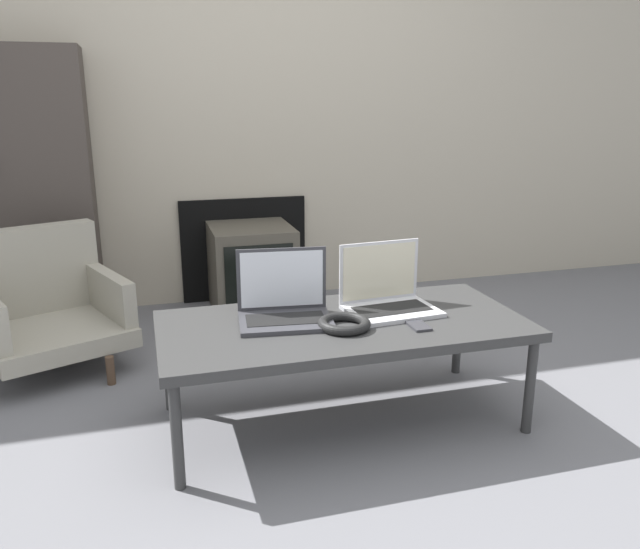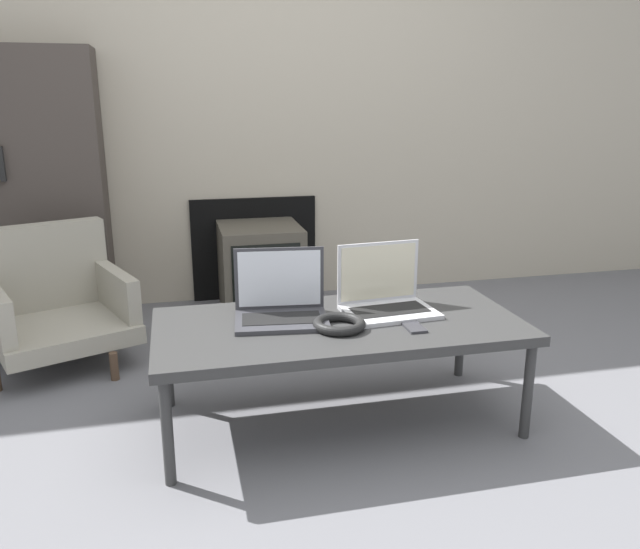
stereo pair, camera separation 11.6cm
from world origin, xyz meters
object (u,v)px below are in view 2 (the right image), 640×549
object	(u,v)px
laptop_left	(281,304)
phone	(412,326)
laptop_right	(385,296)
armchair	(55,300)
headphones	(339,324)
tv	(261,268)

from	to	relation	value
laptop_left	phone	distance (m)	0.48
laptop_right	armchair	bearing A→B (deg)	143.74
headphones	armchair	distance (m)	1.45
laptop_left	phone	bearing A→B (deg)	-17.02
laptop_left	headphones	distance (m)	0.24
armchair	tv	bearing A→B (deg)	2.09
headphones	tv	size ratio (longest dim) A/B	0.38
headphones	laptop_right	bearing A→B (deg)	34.32
laptop_left	headphones	size ratio (longest dim) A/B	1.92
headphones	tv	distance (m)	1.42
laptop_right	phone	distance (m)	0.20
laptop_left	laptop_right	bearing A→B (deg)	6.66
laptop_left	tv	world-z (taller)	laptop_left
laptop_left	armchair	world-z (taller)	laptop_left
armchair	headphones	bearing A→B (deg)	-63.44
laptop_right	laptop_left	bearing A→B (deg)	175.19
phone	tv	world-z (taller)	tv
headphones	armchair	size ratio (longest dim) A/B	0.25
phone	laptop_right	bearing A→B (deg)	100.72
tv	armchair	world-z (taller)	armchair
laptop_left	headphones	world-z (taller)	laptop_left
phone	tv	size ratio (longest dim) A/B	0.29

